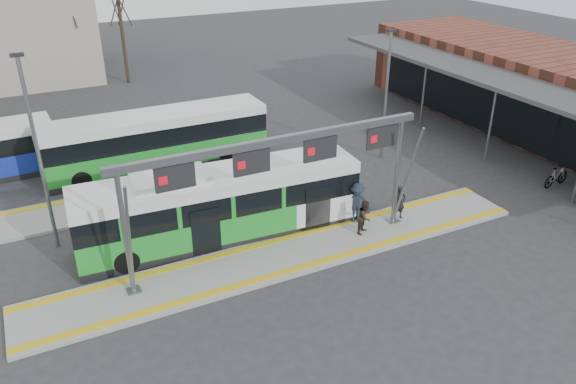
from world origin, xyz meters
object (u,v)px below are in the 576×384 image
gantry (279,162)px  passenger_b (365,217)px  passenger_a (400,203)px  passenger_c (357,203)px  hero_bus (219,206)px

gantry → passenger_b: (4.09, -0.19, -3.36)m
passenger_b → gantry: bearing=146.9°
passenger_a → gantry: bearing=-173.5°
gantry → passenger_c: bearing=10.3°
passenger_a → passenger_c: (-1.97, 0.61, 0.17)m
gantry → passenger_c: 5.38m
gantry → passenger_c: (4.28, 0.78, -3.17)m
hero_bus → passenger_c: 6.25m
gantry → passenger_a: gantry is taller
hero_bus → passenger_b: size_ratio=7.93×
gantry → passenger_a: (6.25, 0.17, -3.34)m
passenger_b → passenger_c: 1.01m
hero_bus → passenger_a: (7.94, -2.40, -0.60)m
gantry → passenger_a: size_ratio=8.04×
hero_bus → passenger_b: hero_bus is taller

